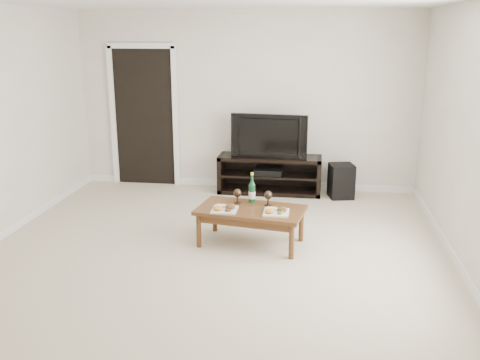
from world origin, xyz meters
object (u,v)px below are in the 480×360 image
Objects in this scene: television at (270,135)px; subwoofer at (341,181)px; coffee_table at (251,226)px; media_console at (270,174)px.

television reaches higher than subwoofer.
subwoofer is (1.03, -0.09, -0.62)m from television.
television is at bearing 89.00° from coffee_table.
coffee_table is at bearing -91.00° from media_console.
subwoofer is at bearing 60.71° from coffee_table.
television is 2.09m from coffee_table.
media_console reaches higher than coffee_table.
television is 0.94× the size of coffee_table.
television is at bearing 161.73° from subwoofer.
media_console is at bearing 0.00° from television.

